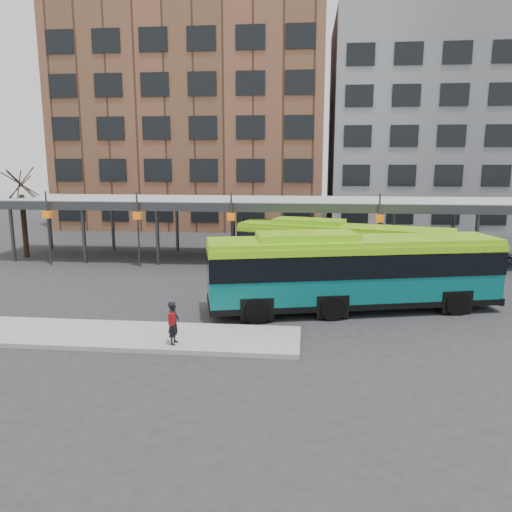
# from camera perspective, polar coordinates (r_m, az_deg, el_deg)

# --- Properties ---
(ground) EXTENTS (120.00, 120.00, 0.00)m
(ground) POSITION_cam_1_polar(r_m,az_deg,el_deg) (21.96, 1.23, -7.09)
(ground) COLOR #28282B
(ground) RESTS_ON ground
(boarding_island) EXTENTS (14.00, 3.00, 0.18)m
(boarding_island) POSITION_cam_1_polar(r_m,az_deg,el_deg) (20.34, -15.31, -8.74)
(boarding_island) COLOR gray
(boarding_island) RESTS_ON ground
(canopy) EXTENTS (40.00, 6.53, 4.80)m
(canopy) POSITION_cam_1_polar(r_m,az_deg,el_deg) (33.84, 2.92, 6.07)
(canopy) COLOR #999B9E
(canopy) RESTS_ON ground
(tree) EXTENTS (1.64, 1.64, 5.60)m
(tree) POSITION_cam_1_polar(r_m,az_deg,el_deg) (38.49, -24.98, 3.45)
(tree) COLOR black
(tree) RESTS_ON ground
(building_brick) EXTENTS (26.00, 14.00, 22.00)m
(building_brick) POSITION_cam_1_polar(r_m,az_deg,el_deg) (54.23, -6.86, 15.38)
(building_brick) COLOR brown
(building_brick) RESTS_ON ground
(building_grey) EXTENTS (24.00, 14.00, 20.00)m
(building_grey) POSITION_cam_1_polar(r_m,az_deg,el_deg) (54.81, 21.62, 13.61)
(building_grey) COLOR slate
(building_grey) RESTS_ON ground
(bus_front) EXTENTS (13.47, 5.79, 3.63)m
(bus_front) POSITION_cam_1_polar(r_m,az_deg,el_deg) (23.02, 10.93, -1.56)
(bus_front) COLOR #085859
(bus_front) RESTS_ON ground
(bus_rear) EXTENTS (12.45, 5.89, 3.37)m
(bus_rear) POSITION_cam_1_polar(r_m,az_deg,el_deg) (29.23, 9.76, 0.87)
(bus_rear) COLOR #085859
(bus_rear) RESTS_ON ground
(pedestrian) EXTENTS (0.42, 0.64, 1.60)m
(pedestrian) POSITION_cam_1_polar(r_m,az_deg,el_deg) (18.51, -9.40, -7.51)
(pedestrian) COLOR black
(pedestrian) RESTS_ON boarding_island
(bike_rack) EXTENTS (6.88, 1.32, 1.08)m
(bike_rack) POSITION_cam_1_polar(r_m,az_deg,el_deg) (35.47, 25.27, -0.35)
(bike_rack) COLOR slate
(bike_rack) RESTS_ON ground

